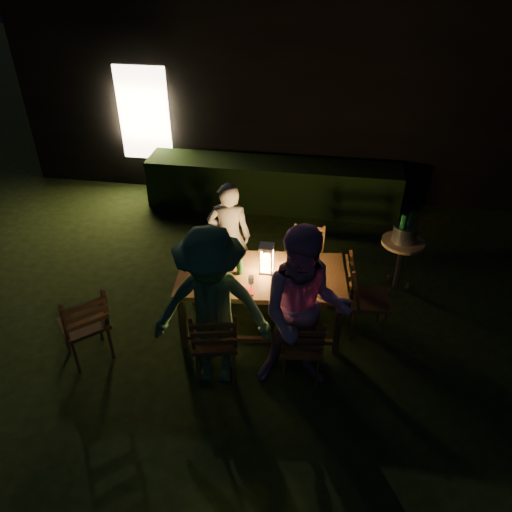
% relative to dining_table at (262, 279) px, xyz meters
% --- Properties ---
extents(garden_envelope, '(40.00, 40.00, 3.20)m').
position_rel_dining_table_xyz_m(garden_envelope, '(0.21, 5.48, 0.87)').
color(garden_envelope, black).
rests_on(garden_envelope, ground).
extents(dining_table, '(1.98, 1.13, 0.79)m').
position_rel_dining_table_xyz_m(dining_table, '(0.00, 0.00, 0.00)').
color(dining_table, '#522F1B').
rests_on(dining_table, ground).
extents(chair_near_left, '(0.56, 0.58, 1.04)m').
position_rel_dining_table_xyz_m(chair_near_left, '(-0.36, -0.81, -0.39)').
color(chair_near_left, '#522F1B').
rests_on(chair_near_left, ground).
extents(chair_near_right, '(0.47, 0.50, 0.96)m').
position_rel_dining_table_xyz_m(chair_near_right, '(0.53, -0.72, -0.42)').
color(chair_near_right, '#522F1B').
rests_on(chair_near_right, ground).
extents(chair_far_left, '(0.51, 0.54, 0.95)m').
position_rel_dining_table_xyz_m(chair_far_left, '(-0.53, 0.72, -0.42)').
color(chair_far_left, '#522F1B').
rests_on(chair_far_left, ground).
extents(chair_far_right, '(0.41, 0.44, 0.91)m').
position_rel_dining_table_xyz_m(chair_far_right, '(0.47, 0.82, -0.43)').
color(chair_far_right, '#522F1B').
rests_on(chair_far_right, ground).
extents(chair_end, '(0.53, 0.50, 1.03)m').
position_rel_dining_table_xyz_m(chair_end, '(1.22, 0.13, -0.40)').
color(chair_end, '#522F1B').
rests_on(chair_end, ground).
extents(chair_spare, '(0.69, 0.69, 1.05)m').
position_rel_dining_table_xyz_m(chair_spare, '(-1.81, -0.81, -0.39)').
color(chair_spare, '#522F1B').
rests_on(chair_spare, ground).
extents(person_house_side, '(0.58, 0.42, 1.51)m').
position_rel_dining_table_xyz_m(person_house_side, '(-0.53, 0.77, 0.05)').
color(person_house_side, beige).
rests_on(person_house_side, ground).
extents(person_opp_right, '(0.98, 0.80, 1.87)m').
position_rel_dining_table_xyz_m(person_opp_right, '(0.53, -0.77, 0.23)').
color(person_opp_right, '#B17AA9').
rests_on(person_opp_right, ground).
extents(person_opp_left, '(1.25, 0.80, 1.84)m').
position_rel_dining_table_xyz_m(person_opp_left, '(-0.36, -0.86, 0.21)').
color(person_opp_left, '#31623F').
rests_on(person_opp_left, ground).
extents(lantern, '(0.16, 0.16, 0.35)m').
position_rel_dining_table_xyz_m(lantern, '(0.04, 0.05, 0.24)').
color(lantern, white).
rests_on(lantern, dining_table).
extents(plate_far_left, '(0.25, 0.25, 0.01)m').
position_rel_dining_table_xyz_m(plate_far_left, '(-0.57, 0.16, 0.09)').
color(plate_far_left, white).
rests_on(plate_far_left, dining_table).
extents(plate_near_left, '(0.25, 0.25, 0.01)m').
position_rel_dining_table_xyz_m(plate_near_left, '(-0.52, -0.28, 0.09)').
color(plate_near_left, white).
rests_on(plate_near_left, dining_table).
extents(plate_far_right, '(0.25, 0.25, 0.01)m').
position_rel_dining_table_xyz_m(plate_far_right, '(0.42, 0.27, 0.09)').
color(plate_far_right, white).
rests_on(plate_far_right, dining_table).
extents(plate_near_right, '(0.25, 0.25, 0.01)m').
position_rel_dining_table_xyz_m(plate_near_right, '(0.47, -0.17, 0.09)').
color(plate_near_right, white).
rests_on(plate_near_right, dining_table).
extents(wineglass_a, '(0.06, 0.06, 0.18)m').
position_rel_dining_table_xyz_m(wineglass_a, '(-0.33, 0.25, 0.17)').
color(wineglass_a, '#59070F').
rests_on(wineglass_a, dining_table).
extents(wineglass_b, '(0.06, 0.06, 0.18)m').
position_rel_dining_table_xyz_m(wineglass_b, '(-0.70, -0.19, 0.17)').
color(wineglass_b, '#59070F').
rests_on(wineglass_b, dining_table).
extents(wineglass_c, '(0.06, 0.06, 0.18)m').
position_rel_dining_table_xyz_m(wineglass_c, '(0.33, -0.25, 0.17)').
color(wineglass_c, '#59070F').
rests_on(wineglass_c, dining_table).
extents(wineglass_d, '(0.06, 0.06, 0.18)m').
position_rel_dining_table_xyz_m(wineglass_d, '(0.60, 0.24, 0.17)').
color(wineglass_d, '#59070F').
rests_on(wineglass_d, dining_table).
extents(wineglass_e, '(0.06, 0.06, 0.18)m').
position_rel_dining_table_xyz_m(wineglass_e, '(-0.07, -0.31, 0.17)').
color(wineglass_e, silver).
rests_on(wineglass_e, dining_table).
extents(bottle_table, '(0.07, 0.07, 0.28)m').
position_rel_dining_table_xyz_m(bottle_table, '(-0.25, -0.03, 0.22)').
color(bottle_table, '#0F471E').
rests_on(bottle_table, dining_table).
extents(napkin_left, '(0.18, 0.14, 0.01)m').
position_rel_dining_table_xyz_m(napkin_left, '(-0.12, -0.33, 0.08)').
color(napkin_left, red).
rests_on(napkin_left, dining_table).
extents(napkin_right, '(0.18, 0.14, 0.01)m').
position_rel_dining_table_xyz_m(napkin_right, '(0.58, -0.24, 0.08)').
color(napkin_right, red).
rests_on(napkin_right, dining_table).
extents(phone, '(0.14, 0.07, 0.01)m').
position_rel_dining_table_xyz_m(phone, '(-0.59, -0.36, 0.08)').
color(phone, black).
rests_on(phone, dining_table).
extents(side_table, '(0.54, 0.54, 0.73)m').
position_rel_dining_table_xyz_m(side_table, '(1.66, 1.07, -0.07)').
color(side_table, olive).
rests_on(side_table, ground).
extents(ice_bucket, '(0.30, 0.30, 0.22)m').
position_rel_dining_table_xyz_m(ice_bucket, '(1.66, 1.07, 0.13)').
color(ice_bucket, '#A5A8AD').
rests_on(ice_bucket, side_table).
extents(bottle_bucket_a, '(0.07, 0.07, 0.32)m').
position_rel_dining_table_xyz_m(bottle_bucket_a, '(1.61, 1.03, 0.18)').
color(bottle_bucket_a, '#0F471E').
rests_on(bottle_bucket_a, side_table).
extents(bottle_bucket_b, '(0.07, 0.07, 0.32)m').
position_rel_dining_table_xyz_m(bottle_bucket_b, '(1.71, 1.11, 0.18)').
color(bottle_bucket_b, '#0F471E').
rests_on(bottle_bucket_b, side_table).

